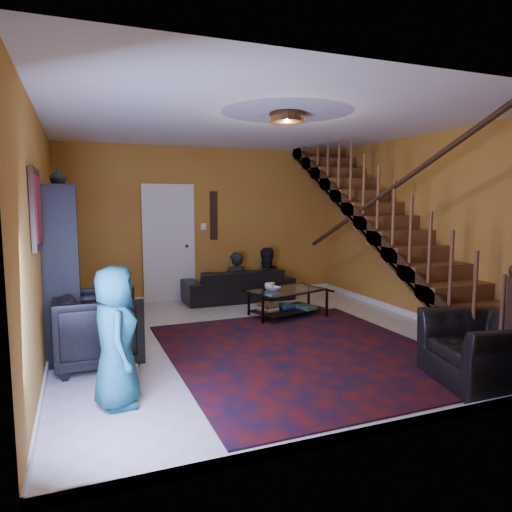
{
  "coord_description": "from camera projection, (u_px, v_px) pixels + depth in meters",
  "views": [
    {
      "loc": [
        -2.21,
        -5.53,
        1.82
      ],
      "look_at": [
        0.1,
        0.4,
        1.05
      ],
      "focal_mm": 32.0,
      "sensor_mm": 36.0,
      "label": 1
    }
  ],
  "objects": [
    {
      "name": "person_child",
      "position": [
        116.0,
        337.0,
        4.01
      ],
      "size": [
        0.4,
        0.62,
        1.27
      ],
      "primitive_type": "imported",
      "rotation": [
        0.0,
        0.0,
        1.57
      ],
      "color": "#1C646C",
      "rests_on": "armchair_left"
    },
    {
      "name": "rug",
      "position": [
        303.0,
        352.0,
        5.52
      ],
      "size": [
        3.15,
        3.59,
        0.02
      ],
      "primitive_type": "cube",
      "rotation": [
        0.0,
        0.0,
        0.01
      ],
      "color": "#480E0C",
      "rests_on": "floor"
    },
    {
      "name": "door",
      "position": [
        169.0,
        245.0,
        8.28
      ],
      "size": [
        0.82,
        0.05,
        2.05
      ],
      "primitive_type": "cube",
      "color": "silver",
      "rests_on": "floor"
    },
    {
      "name": "bookshelf",
      "position": [
        64.0,
        270.0,
        5.71
      ],
      "size": [
        0.35,
        1.8,
        2.0
      ],
      "color": "black",
      "rests_on": "floor"
    },
    {
      "name": "ceiling_fixture",
      "position": [
        287.0,
        118.0,
        5.06
      ],
      "size": [
        0.4,
        0.4,
        0.1
      ],
      "primitive_type": "cylinder",
      "color": "#3F2814",
      "rests_on": "room"
    },
    {
      "name": "sofa",
      "position": [
        238.0,
        285.0,
        8.4
      ],
      "size": [
        1.99,
        0.78,
        0.58
      ],
      "primitive_type": "imported",
      "rotation": [
        0.0,
        0.0,
        3.14
      ],
      "color": "black",
      "rests_on": "floor"
    },
    {
      "name": "wall_hanging",
      "position": [
        214.0,
        216.0,
        8.53
      ],
      "size": [
        0.14,
        0.03,
        0.9
      ],
      "primitive_type": "cube",
      "color": "black",
      "rests_on": "room"
    },
    {
      "name": "bowl",
      "position": [
        273.0,
        288.0,
        7.13
      ],
      "size": [
        0.25,
        0.25,
        0.05
      ],
      "primitive_type": "imported",
      "rotation": [
        0.0,
        0.0,
        0.2
      ],
      "color": "#999999",
      "rests_on": "coffee_table"
    },
    {
      "name": "person_adult_a",
      "position": [
        236.0,
        288.0,
        8.44
      ],
      "size": [
        0.51,
        0.36,
        1.34
      ],
      "primitive_type": "imported",
      "rotation": [
        0.0,
        0.0,
        3.22
      ],
      "color": "black",
      "rests_on": "sofa"
    },
    {
      "name": "floor",
      "position": [
        260.0,
        337.0,
        6.13
      ],
      "size": [
        5.5,
        5.5,
        0.0
      ],
      "primitive_type": "plane",
      "color": "beige",
      "rests_on": "ground"
    },
    {
      "name": "framed_picture",
      "position": [
        36.0,
        209.0,
        4.17
      ],
      "size": [
        0.04,
        0.74,
        0.74
      ],
      "primitive_type": "cube",
      "color": "maroon",
      "rests_on": "room"
    },
    {
      "name": "popcorn_bucket",
      "position": [
        132.0,
        372.0,
        4.62
      ],
      "size": [
        0.16,
        0.16,
        0.15
      ],
      "primitive_type": "cylinder",
      "rotation": [
        0.0,
        0.0,
        0.34
      ],
      "color": "red",
      "rests_on": "rug"
    },
    {
      "name": "vase",
      "position": [
        58.0,
        176.0,
        5.11
      ],
      "size": [
        0.18,
        0.18,
        0.19
      ],
      "primitive_type": "imported",
      "color": "#999999",
      "rests_on": "bookshelf"
    },
    {
      "name": "room",
      "position": [
        146.0,
        319.0,
        6.88
      ],
      "size": [
        5.5,
        5.5,
        5.5
      ],
      "color": "#AB7F26",
      "rests_on": "ground"
    },
    {
      "name": "armchair_left",
      "position": [
        99.0,
        329.0,
        5.05
      ],
      "size": [
        0.92,
        0.89,
        0.83
      ],
      "primitive_type": "imported",
      "rotation": [
        0.0,
        0.0,
        1.58
      ],
      "color": "black",
      "rests_on": "floor"
    },
    {
      "name": "coffee_table",
      "position": [
        287.0,
        301.0,
        7.2
      ],
      "size": [
        1.28,
        0.97,
        0.43
      ],
      "rotation": [
        0.0,
        0.0,
        0.3
      ],
      "color": "black",
      "rests_on": "floor"
    },
    {
      "name": "cup_b",
      "position": [
        272.0,
        285.0,
        7.28
      ],
      "size": [
        0.12,
        0.12,
        0.09
      ],
      "primitive_type": "imported",
      "rotation": [
        0.0,
        0.0,
        -0.27
      ],
      "color": "#999999",
      "rests_on": "coffee_table"
    },
    {
      "name": "staircase",
      "position": [
        394.0,
        230.0,
        6.73
      ],
      "size": [
        0.95,
        5.02,
        3.18
      ],
      "color": "brown",
      "rests_on": "floor"
    },
    {
      "name": "cup_a",
      "position": [
        269.0,
        286.0,
        7.17
      ],
      "size": [
        0.16,
        0.16,
        0.1
      ],
      "primitive_type": "imported",
      "rotation": [
        0.0,
        0.0,
        0.2
      ],
      "color": "#999999",
      "rests_on": "coffee_table"
    },
    {
      "name": "person_adult_b",
      "position": [
        265.0,
        284.0,
        8.65
      ],
      "size": [
        0.72,
        0.58,
        1.4
      ],
      "primitive_type": "imported",
      "rotation": [
        0.0,
        0.0,
        3.21
      ],
      "color": "black",
      "rests_on": "sofa"
    },
    {
      "name": "armchair_right",
      "position": [
        483.0,
        351.0,
        4.55
      ],
      "size": [
        1.12,
        1.22,
        0.67
      ],
      "primitive_type": "imported",
      "rotation": [
        0.0,
        0.0,
        -1.81
      ],
      "color": "black",
      "rests_on": "floor"
    }
  ]
}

